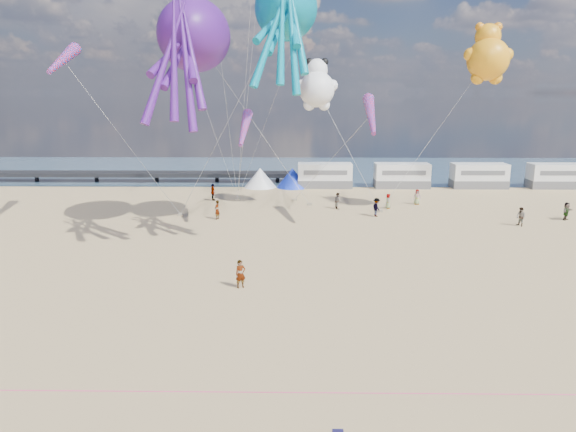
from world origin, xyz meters
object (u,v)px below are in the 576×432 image
object	(u,v)px
beachgoer_1	(338,201)
beachgoer_5	(217,210)
motorhome_2	(479,176)
tent_white	(260,178)
kite_octopus_purple	(194,35)
standing_person	(241,274)
kite_panda	(317,89)
beachgoer_3	(213,192)
kite_teddy_orange	(488,59)
sandbag_b	(309,204)
sandbag_e	(237,199)
beachgoer_4	(566,211)
windsock_left	(63,60)
beachgoer_7	(521,217)
motorhome_0	(325,175)
tent_blue	(292,178)
sandbag_c	(380,211)
beachgoer_2	(376,207)
motorhome_1	(402,176)
windsock_right	(244,129)
sandbag_d	(295,200)
windsock_mid	(371,115)
kite_octopus_teal	(286,8)
sandbag_a	(180,215)
beachgoer_6	(417,197)
motorhome_3	(557,176)
beachgoer_0	(388,201)

from	to	relation	value
beachgoer_1	beachgoer_5	bearing A→B (deg)	99.30
motorhome_2	tent_white	bearing A→B (deg)	180.00
tent_white	kite_octopus_purple	xyz separation A→B (m)	(-3.59, -20.78, 14.59)
standing_person	kite_panda	distance (m)	24.34
beachgoer_3	kite_teddy_orange	xyz separation A→B (m)	(25.82, -7.62, 13.38)
sandbag_b	sandbag_e	bearing A→B (deg)	162.62
beachgoer_3	beachgoer_4	bearing A→B (deg)	-125.31
kite_octopus_purple	windsock_left	bearing A→B (deg)	173.34
beachgoer_7	sandbag_e	xyz separation A→B (m)	(-26.10, 10.82, -0.73)
motorhome_0	tent_blue	xyz separation A→B (m)	(-4.00, 0.00, -0.30)
beachgoer_5	sandbag_c	bearing A→B (deg)	120.68
beachgoer_3	sandbag_b	bearing A→B (deg)	-124.19
beachgoer_2	motorhome_1	bearing A→B (deg)	-37.40
motorhome_1	beachgoer_3	distance (m)	23.58
sandbag_e	kite_panda	bearing A→B (deg)	-29.29
kite_octopus_purple	beachgoer_2	bearing A→B (deg)	19.13
tent_blue	standing_person	world-z (taller)	tent_blue
motorhome_2	beachgoer_7	size ratio (longest dim) A/B	3.91
standing_person	beachgoer_5	size ratio (longest dim) A/B	0.97
motorhome_1	windsock_right	distance (m)	26.99
beachgoer_3	windsock_right	bearing A→B (deg)	-178.79
motorhome_0	sandbag_d	bearing A→B (deg)	-114.23
sandbag_c	windsock_mid	distance (m)	11.36
motorhome_0	tent_blue	size ratio (longest dim) A/B	1.65
beachgoer_5	sandbag_c	size ratio (longest dim) A/B	3.55
beachgoer_2	windsock_mid	world-z (taller)	windsock_mid
sandbag_b	kite_octopus_teal	size ratio (longest dim) A/B	0.04
motorhome_2	beachgoer_7	bearing A→B (deg)	-98.60
beachgoer_1	sandbag_a	world-z (taller)	beachgoer_1
beachgoer_6	kite_panda	distance (m)	15.62
motorhome_2	sandbag_a	xyz separation A→B (m)	(-33.62, -15.40, -1.39)
tent_white	beachgoer_2	world-z (taller)	tent_white
motorhome_3	sandbag_d	xyz separation A→B (m)	(-32.20, -8.23, -1.39)
tent_white	beachgoer_4	size ratio (longest dim) A/B	2.40
standing_person	beachgoer_1	size ratio (longest dim) A/B	1.05
beachgoer_7	sandbag_b	bearing A→B (deg)	-139.47
motorhome_0	beachgoer_5	world-z (taller)	motorhome_0
motorhome_3	beachgoer_0	size ratio (longest dim) A/B	4.41
motorhome_3	kite_octopus_purple	xyz separation A→B (m)	(-40.09, -20.78, 14.29)
sandbag_d	beachgoer_7	bearing A→B (deg)	-28.28
motorhome_0	motorhome_2	size ratio (longest dim) A/B	1.00
motorhome_0	sandbag_a	distance (m)	21.28
motorhome_0	beachgoer_7	xyz separation A→B (m)	(16.14, -18.90, -0.66)
beachgoer_2	beachgoer_5	size ratio (longest dim) A/B	1.00
sandbag_a	kite_teddy_orange	size ratio (longest dim) A/B	0.08
beachgoer_0	windsock_right	size ratio (longest dim) A/B	0.30
beachgoer_1	kite_teddy_orange	size ratio (longest dim) A/B	0.26
beachgoer_3	kite_octopus_purple	xyz separation A→B (m)	(1.03, -12.63, 14.88)
motorhome_1	kite_panda	world-z (taller)	kite_panda
tent_white	beachgoer_1	xyz separation A→B (m)	(8.64, -12.14, -0.38)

